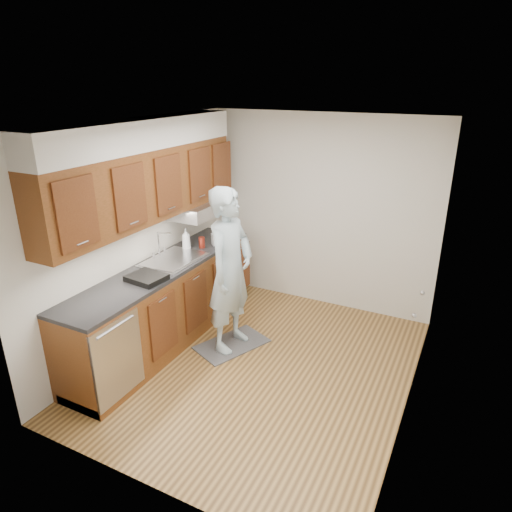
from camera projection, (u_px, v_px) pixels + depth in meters
The scene contains 15 objects.
floor at pixel (260, 366), 4.87m from camera, with size 3.50×3.50×0.00m, color #A2783D.
ceiling at pixel (261, 124), 3.96m from camera, with size 3.50×3.50×0.00m, color white.
wall_left at pixel (139, 235), 5.04m from camera, with size 0.02×3.50×2.50m, color silver.
wall_right at pixel (422, 287), 3.79m from camera, with size 0.02×3.50×2.50m, color silver.
wall_back at pixel (320, 213), 5.87m from camera, with size 3.00×0.02×2.50m, color silver.
counter at pixel (166, 302), 5.19m from camera, with size 0.64×2.80×1.30m.
upper_cabinets at pixel (148, 173), 4.76m from camera, with size 0.47×2.80×1.21m.
closet_door at pixel (422, 297), 4.13m from camera, with size 0.02×1.22×2.05m, color silver.
floor_mat at pixel (232, 344), 5.26m from camera, with size 0.47×0.80×0.02m, color slate.
person at pixel (230, 260), 4.88m from camera, with size 0.74×0.49×2.08m, color #A9C3CE.
soap_bottle_a at pixel (186, 239), 5.46m from camera, with size 0.10×0.10×0.27m, color white.
soap_bottle_b at pixel (216, 237), 5.63m from camera, with size 0.10×0.10×0.22m, color white.
soda_can at pixel (202, 242), 5.55m from camera, with size 0.07×0.07×0.13m, color #AC2D1D.
steel_can at pixel (219, 243), 5.57m from camera, with size 0.06×0.06×0.11m, color #A5A5AA.
dish_rack at pixel (147, 278), 4.66m from camera, with size 0.36×0.31×0.06m, color black.
Camera 1 is at (1.81, -3.69, 2.88)m, focal length 32.00 mm.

